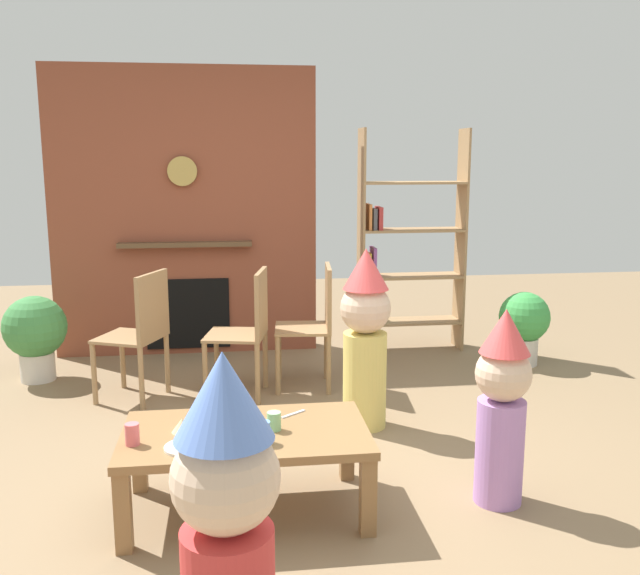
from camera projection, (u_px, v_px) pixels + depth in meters
The scene contains 19 objects.
ground_plane at pixel (302, 481), 3.64m from camera, with size 12.00×12.00×0.00m, color #846B4C.
brick_fireplace_feature at pixel (185, 214), 5.86m from camera, with size 2.20×0.28×2.40m.
bookshelf at pixel (404, 250), 5.96m from camera, with size 0.90×0.28×1.90m.
coffee_table at pixel (246, 442), 3.27m from camera, with size 1.15×0.65×0.41m.
paper_cup_near_left at pixel (274, 421), 3.26m from camera, with size 0.07×0.07×0.09m, color #8CD18C.
paper_cup_near_right at pixel (132, 434), 3.09m from camera, with size 0.06×0.06×0.10m, color #E5666B.
paper_cup_center at pixel (262, 432), 3.11m from camera, with size 0.07×0.07×0.10m, color #669EE0.
paper_plate_front at pixel (215, 421), 3.36m from camera, with size 0.17×0.17×0.01m, color white.
paper_plate_rear at pixel (186, 447), 3.06m from camera, with size 0.19×0.19×0.01m, color white.
birthday_cake_slice at pixel (182, 425), 3.24m from camera, with size 0.10×0.10×0.07m, color #EAC68C.
table_fork at pixel (293, 414), 3.46m from camera, with size 0.15×0.02×0.01m, color silver.
child_with_cone_hat at pixel (227, 532), 2.01m from camera, with size 0.32×0.32×1.15m.
child_in_pink at pixel (502, 402), 3.33m from camera, with size 0.27×0.27×0.97m.
child_by_the_chairs at pixel (365, 334), 4.27m from camera, with size 0.31×0.31×1.13m.
dining_chair_left at pixel (141, 328), 4.76m from camera, with size 0.52×0.52×0.90m.
dining_chair_middle at pixel (248, 325), 4.84m from camera, with size 0.47×0.47×0.90m.
dining_chair_right at pixel (315, 319), 5.04m from camera, with size 0.44×0.44×0.90m.
potted_plant_tall at pixel (524, 322), 5.61m from camera, with size 0.41×0.41×0.60m.
potted_plant_short at pixel (35, 332), 5.21m from camera, with size 0.47×0.47×0.65m.
Camera 1 is at (-0.34, -3.37, 1.68)m, focal length 39.03 mm.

